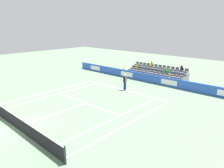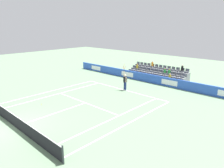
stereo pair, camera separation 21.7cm
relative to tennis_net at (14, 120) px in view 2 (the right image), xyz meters
name	(u,v)px [view 2 (the right image)]	position (x,y,z in m)	size (l,w,h in m)	color
ground_plane	(15,127)	(0.00, 0.00, -0.49)	(80.00, 80.00, 0.00)	gray
line_baseline	(124,90)	(0.00, -11.89, -0.49)	(10.97, 0.10, 0.01)	white
line_service	(85,103)	(0.00, -6.40, -0.49)	(8.23, 0.10, 0.01)	white
line_centre_service	(55,113)	(0.00, -3.20, -0.49)	(0.10, 6.40, 0.01)	white
line_singles_sideline_left	(56,94)	(4.12, -5.95, -0.49)	(0.10, 11.89, 0.01)	white
line_singles_sideline_right	(115,117)	(-4.12, -5.95, -0.49)	(0.10, 11.89, 0.01)	white
line_doubles_sideline_left	(49,91)	(5.49, -5.95, -0.49)	(0.10, 11.89, 0.01)	white
line_doubles_sideline_right	(129,123)	(-5.49, -5.95, -0.49)	(0.10, 11.89, 0.01)	white
line_centre_mark	(123,90)	(0.00, -11.79, -0.49)	(0.10, 0.20, 0.01)	white
sponsor_barrier	(147,78)	(0.00, -16.41, 0.03)	(24.90, 0.22, 1.05)	blue
tennis_net	(14,120)	(0.00, 0.00, 0.00)	(11.97, 0.10, 1.07)	#33383D
tennis_player	(125,81)	(-0.16, -11.89, 0.50)	(0.51, 0.41, 2.85)	navy
stadium_stand	(157,75)	(-0.01, -18.73, 0.05)	(8.06, 2.85, 2.20)	gray
loose_tennis_ball	(42,104)	(2.54, -3.43, -0.46)	(0.07, 0.07, 0.07)	#D1E533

